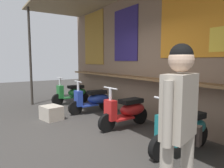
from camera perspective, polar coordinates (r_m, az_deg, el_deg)
ground_plane at (r=4.41m, az=-7.58°, el=-13.98°), size 25.25×25.25×0.00m
market_stall_facade at (r=5.23m, az=11.03°, el=10.54°), size 9.02×2.46×3.42m
scooter_green at (r=7.58m, az=-10.77°, el=-2.40°), size 0.47×1.40×0.97m
scooter_blue at (r=6.18m, az=-5.16°, el=-4.29°), size 0.46×1.40×0.97m
scooter_red at (r=4.82m, az=4.21°, el=-7.34°), size 0.48×1.40×0.97m
scooter_teal at (r=3.75m, az=19.39°, el=-11.74°), size 0.46×1.40×0.97m
shopper_with_handbag at (r=2.00m, az=18.19°, el=-8.48°), size 0.41×0.66×1.69m
merchandise_crate at (r=5.67m, az=-16.43°, el=-7.65°), size 0.62×0.54×0.36m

